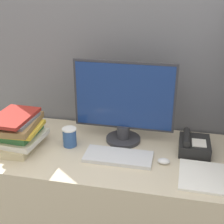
# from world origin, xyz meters

# --- Properties ---
(cubicle_panel_rear) EXTENTS (1.81, 0.04, 1.71)m
(cubicle_panel_rear) POSITION_xyz_m (0.00, 0.71, 0.86)
(cubicle_panel_rear) COLOR slate
(cubicle_panel_rear) RESTS_ON ground_plane
(desk) EXTENTS (1.41, 0.67, 0.75)m
(desk) POSITION_xyz_m (0.00, 0.34, 0.37)
(desk) COLOR beige
(desk) RESTS_ON ground_plane
(monitor) EXTENTS (0.58, 0.20, 0.49)m
(monitor) POSITION_xyz_m (0.10, 0.47, 0.98)
(monitor) COLOR #333338
(monitor) RESTS_ON desk
(keyboard) EXTENTS (0.37, 0.16, 0.02)m
(keyboard) POSITION_xyz_m (0.11, 0.27, 0.76)
(keyboard) COLOR silver
(keyboard) RESTS_ON desk
(mouse) EXTENTS (0.07, 0.05, 0.03)m
(mouse) POSITION_xyz_m (0.35, 0.27, 0.76)
(mouse) COLOR silver
(mouse) RESTS_ON desk
(coffee_cup) EXTENTS (0.08, 0.08, 0.11)m
(coffee_cup) POSITION_xyz_m (-0.20, 0.34, 0.80)
(coffee_cup) COLOR #335999
(coffee_cup) RESTS_ON desk
(book_stack) EXTENTS (0.26, 0.32, 0.20)m
(book_stack) POSITION_xyz_m (-0.48, 0.27, 0.85)
(book_stack) COLOR #C6B78C
(book_stack) RESTS_ON desk
(desk_telephone) EXTENTS (0.17, 0.20, 0.10)m
(desk_telephone) POSITION_xyz_m (0.50, 0.43, 0.79)
(desk_telephone) COLOR black
(desk_telephone) RESTS_ON desk
(paper_pile) EXTENTS (0.23, 0.27, 0.01)m
(paper_pile) POSITION_xyz_m (0.54, 0.18, 0.75)
(paper_pile) COLOR white
(paper_pile) RESTS_ON desk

